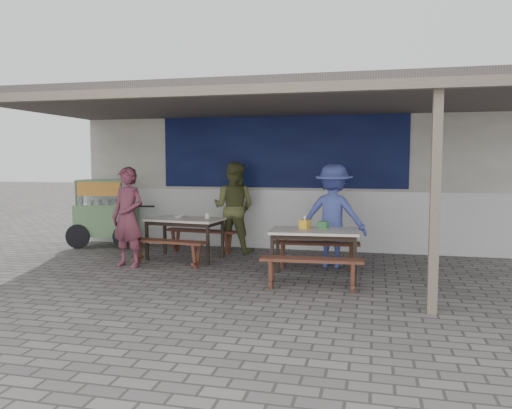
{
  "coord_description": "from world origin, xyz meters",
  "views": [
    {
      "loc": [
        1.67,
        -6.97,
        1.79
      ],
      "look_at": [
        -0.21,
        0.9,
        1.08
      ],
      "focal_mm": 35.0,
      "sensor_mm": 36.0,
      "label": 1
    }
  ],
  "objects_px": {
    "patron_right_table": "(333,215)",
    "bench_left_street": "(166,247)",
    "bench_right_street": "(311,266)",
    "bench_right_wall": "(316,249)",
    "patron_wall_side": "(234,207)",
    "bench_left_wall": "(201,236)",
    "vendor_cart": "(105,210)",
    "table_left": "(185,223)",
    "donation_box": "(323,225)",
    "condiment_bowl": "(179,216)",
    "table_right": "(314,235)",
    "patron_street_side": "(128,217)",
    "tissue_box": "(305,224)",
    "condiment_jar": "(207,216)"
  },
  "relations": [
    {
      "from": "patron_right_table",
      "to": "bench_left_street",
      "type": "bearing_deg",
      "value": 23.2
    },
    {
      "from": "bench_right_street",
      "to": "bench_right_wall",
      "type": "bearing_deg",
      "value": 90.0
    },
    {
      "from": "bench_right_wall",
      "to": "patron_wall_side",
      "type": "height_order",
      "value": "patron_wall_side"
    },
    {
      "from": "bench_left_wall",
      "to": "vendor_cart",
      "type": "distance_m",
      "value": 2.25
    },
    {
      "from": "bench_left_street",
      "to": "table_left",
      "type": "bearing_deg",
      "value": 90.0
    },
    {
      "from": "patron_wall_side",
      "to": "table_left",
      "type": "bearing_deg",
      "value": 58.59
    },
    {
      "from": "bench_right_wall",
      "to": "donation_box",
      "type": "relative_size",
      "value": 9.22
    },
    {
      "from": "bench_right_wall",
      "to": "condiment_bowl",
      "type": "height_order",
      "value": "condiment_bowl"
    },
    {
      "from": "table_left",
      "to": "table_right",
      "type": "height_order",
      "value": "same"
    },
    {
      "from": "bench_left_street",
      "to": "patron_street_side",
      "type": "distance_m",
      "value": 0.81
    },
    {
      "from": "table_right",
      "to": "vendor_cart",
      "type": "distance_m",
      "value": 4.97
    },
    {
      "from": "bench_left_street",
      "to": "donation_box",
      "type": "xyz_separation_m",
      "value": [
        2.66,
        -0.06,
        0.47
      ]
    },
    {
      "from": "patron_street_side",
      "to": "donation_box",
      "type": "relative_size",
      "value": 10.85
    },
    {
      "from": "patron_street_side",
      "to": "condiment_bowl",
      "type": "relative_size",
      "value": 8.77
    },
    {
      "from": "bench_right_wall",
      "to": "condiment_bowl",
      "type": "bearing_deg",
      "value": 168.19
    },
    {
      "from": "patron_wall_side",
      "to": "patron_right_table",
      "type": "relative_size",
      "value": 1.02
    },
    {
      "from": "bench_left_wall",
      "to": "bench_right_wall",
      "type": "bearing_deg",
      "value": -15.63
    },
    {
      "from": "table_left",
      "to": "table_right",
      "type": "relative_size",
      "value": 1.03
    },
    {
      "from": "table_left",
      "to": "table_right",
      "type": "bearing_deg",
      "value": -15.31
    },
    {
      "from": "patron_street_side",
      "to": "patron_wall_side",
      "type": "relative_size",
      "value": 0.96
    },
    {
      "from": "bench_right_wall",
      "to": "vendor_cart",
      "type": "height_order",
      "value": "vendor_cart"
    },
    {
      "from": "bench_left_street",
      "to": "bench_right_wall",
      "type": "bearing_deg",
      "value": 15.24
    },
    {
      "from": "table_left",
      "to": "bench_left_street",
      "type": "height_order",
      "value": "table_left"
    },
    {
      "from": "bench_left_street",
      "to": "donation_box",
      "type": "distance_m",
      "value": 2.7
    },
    {
      "from": "table_left",
      "to": "patron_street_side",
      "type": "distance_m",
      "value": 1.11
    },
    {
      "from": "table_right",
      "to": "table_left",
      "type": "bearing_deg",
      "value": 154.73
    },
    {
      "from": "bench_right_street",
      "to": "table_left",
      "type": "bearing_deg",
      "value": 142.59
    },
    {
      "from": "vendor_cart",
      "to": "bench_left_wall",
      "type": "bearing_deg",
      "value": -16.07
    },
    {
      "from": "tissue_box",
      "to": "bench_right_street",
      "type": "bearing_deg",
      "value": -75.57
    },
    {
      "from": "tissue_box",
      "to": "condiment_bowl",
      "type": "height_order",
      "value": "tissue_box"
    },
    {
      "from": "tissue_box",
      "to": "condiment_bowl",
      "type": "bearing_deg",
      "value": 159.03
    },
    {
      "from": "patron_street_side",
      "to": "patron_right_table",
      "type": "distance_m",
      "value": 3.47
    },
    {
      "from": "bench_left_wall",
      "to": "patron_wall_side",
      "type": "distance_m",
      "value": 0.84
    },
    {
      "from": "patron_right_table",
      "to": "tissue_box",
      "type": "xyz_separation_m",
      "value": [
        -0.37,
        -0.84,
        -0.05
      ]
    },
    {
      "from": "tissue_box",
      "to": "table_right",
      "type": "bearing_deg",
      "value": -37.36
    },
    {
      "from": "patron_street_side",
      "to": "condiment_bowl",
      "type": "bearing_deg",
      "value": 73.28
    },
    {
      "from": "table_right",
      "to": "bench_right_wall",
      "type": "bearing_deg",
      "value": 90.0
    },
    {
      "from": "table_left",
      "to": "vendor_cart",
      "type": "distance_m",
      "value": 2.31
    },
    {
      "from": "table_left",
      "to": "vendor_cart",
      "type": "bearing_deg",
      "value": 163.31
    },
    {
      "from": "condiment_jar",
      "to": "donation_box",
      "type": "bearing_deg",
      "value": -20.85
    },
    {
      "from": "bench_right_wall",
      "to": "condiment_jar",
      "type": "bearing_deg",
      "value": 165.95
    },
    {
      "from": "bench_right_wall",
      "to": "patron_right_table",
      "type": "xyz_separation_m",
      "value": [
        0.25,
        0.27,
        0.53
      ]
    },
    {
      "from": "patron_right_table",
      "to": "condiment_bowl",
      "type": "relative_size",
      "value": 9.03
    },
    {
      "from": "vendor_cart",
      "to": "tissue_box",
      "type": "bearing_deg",
      "value": -31.69
    },
    {
      "from": "table_left",
      "to": "donation_box",
      "type": "relative_size",
      "value": 9.02
    },
    {
      "from": "patron_street_side",
      "to": "patron_wall_side",
      "type": "bearing_deg",
      "value": 64.42
    },
    {
      "from": "table_right",
      "to": "vendor_cart",
      "type": "bearing_deg",
      "value": 154.09
    },
    {
      "from": "table_right",
      "to": "condiment_bowl",
      "type": "relative_size",
      "value": 7.1
    },
    {
      "from": "table_left",
      "to": "patron_wall_side",
      "type": "xyz_separation_m",
      "value": [
        0.68,
        0.87,
        0.21
      ]
    },
    {
      "from": "patron_street_side",
      "to": "condiment_jar",
      "type": "xyz_separation_m",
      "value": [
        1.08,
        0.95,
        -0.05
      ]
    }
  ]
}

